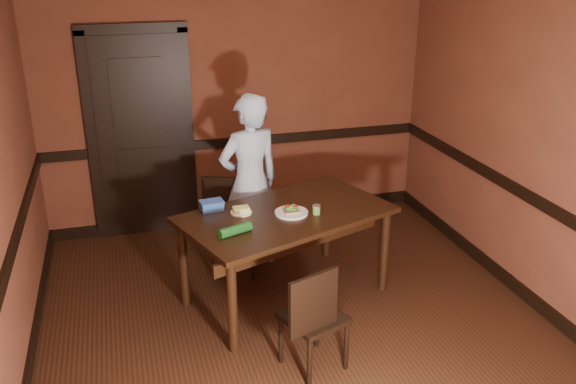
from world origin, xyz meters
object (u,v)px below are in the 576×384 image
dining_table (286,255)px  chair_near (314,315)px  chair_far (235,228)px  sauce_jar (316,210)px  cheese_saucer (241,211)px  sandwich_plate (291,211)px  food_tub (212,205)px  person (250,182)px

dining_table → chair_near: (-0.07, -0.96, 0.02)m
dining_table → chair_far: chair_far is taller
chair_near → sauce_jar: size_ratio=10.82×
sauce_jar → cheese_saucer: size_ratio=0.44×
sandwich_plate → dining_table: bearing=130.1°
chair_far → chair_near: 1.56m
sandwich_plate → cheese_saucer: size_ratio=1.56×
sandwich_plate → sauce_jar: (0.19, -0.06, 0.02)m
chair_near → cheese_saucer: bearing=-95.0°
dining_table → chair_far: 0.66m
dining_table → cheese_saucer: size_ratio=9.64×
sandwich_plate → cheese_saucer: bearing=162.7°
sauce_jar → chair_far: bearing=128.9°
dining_table → food_tub: food_tub is taller
chair_far → person: (0.17, 0.10, 0.39)m
chair_far → chair_near: chair_far is taller
dining_table → sauce_jar: size_ratio=21.77×
sauce_jar → cheese_saucer: 0.61m
person → cheese_saucer: (-0.21, -0.59, -0.01)m
sauce_jar → dining_table: bearing=155.9°
dining_table → chair_near: chair_near is taller
cheese_saucer → dining_table: bearing=-13.1°
dining_table → cheese_saucer: (-0.36, 0.08, 0.42)m
sandwich_plate → chair_far: bearing=119.8°
dining_table → sandwich_plate: size_ratio=6.19×
chair_far → chair_near: size_ratio=1.04×
person → sandwich_plate: bearing=89.3°
cheese_saucer → person: bearing=70.7°
sandwich_plate → food_tub: 0.66m
sauce_jar → food_tub: bearing=158.5°
person → sandwich_plate: (0.18, -0.71, -0.01)m
chair_near → person: size_ratio=0.51×
food_tub → chair_far: bearing=48.2°
chair_near → person: (-0.08, 1.64, 0.40)m
dining_table → person: bearing=83.1°
dining_table → food_tub: 0.75m
chair_far → cheese_saucer: (-0.04, -0.49, 0.38)m
person → food_tub: bearing=31.9°
person → cheese_saucer: person is taller
person → sauce_jar: 0.86m
sandwich_plate → person: bearing=104.5°
dining_table → cheese_saucer: cheese_saucer is taller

